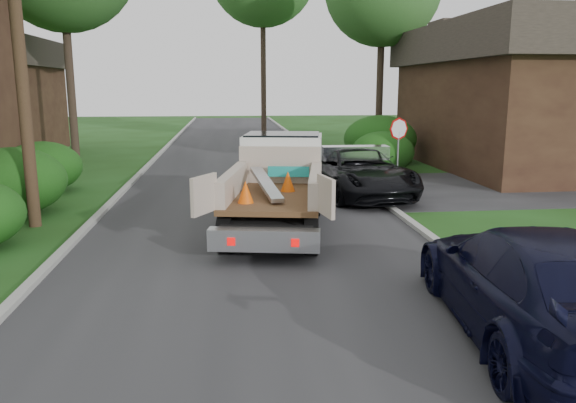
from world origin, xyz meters
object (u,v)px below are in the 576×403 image
(utility_pole, at_px, (16,15))
(flatbed_truck, at_px, (279,176))
(black_pickup, at_px, (357,172))
(navy_suv, at_px, (536,283))
(house_right, at_px, (539,95))
(stop_sign, at_px, (398,138))

(utility_pole, xyz_separation_m, flatbed_truck, (6.23, -0.21, -3.95))
(utility_pole, relative_size, black_pickup, 1.79)
(utility_pole, distance_m, navy_suv, 12.61)
(flatbed_truck, bearing_deg, black_pickup, 60.10)
(house_right, height_order, navy_suv, house_right)
(house_right, relative_size, navy_suv, 2.33)
(house_right, xyz_separation_m, flatbed_truck, (-12.25, -9.23, -1.94))
(house_right, bearing_deg, utility_pole, -153.99)
(stop_sign, height_order, navy_suv, stop_sign)
(house_right, bearing_deg, stop_sign, -147.34)
(house_right, distance_m, black_pickup, 11.32)
(house_right, bearing_deg, black_pickup, -148.17)
(utility_pole, height_order, house_right, utility_pole)
(house_right, bearing_deg, navy_suv, -119.45)
(stop_sign, height_order, utility_pole, utility_pole)
(black_pickup, bearing_deg, utility_pole, -169.22)
(utility_pole, distance_m, flatbed_truck, 7.38)
(house_right, relative_size, black_pickup, 2.32)
(navy_suv, bearing_deg, utility_pole, -32.52)
(stop_sign, xyz_separation_m, black_pickup, (-1.60, -0.84, -1.00))
(house_right, bearing_deg, flatbed_truck, -143.01)
(utility_pole, distance_m, house_right, 20.66)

